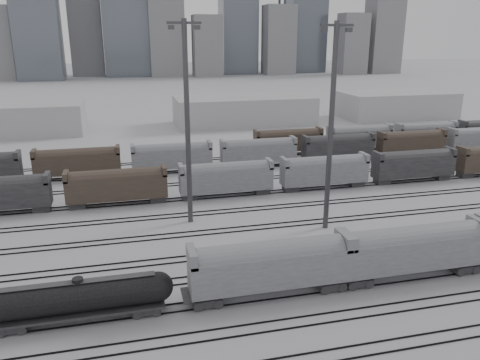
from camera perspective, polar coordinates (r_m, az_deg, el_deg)
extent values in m
plane|color=silver|center=(51.48, 16.37, -12.41)|extent=(900.00, 900.00, 0.00)
cube|color=black|center=(44.69, 22.83, -17.92)|extent=(220.00, 0.07, 0.16)
cube|color=black|center=(45.62, 21.73, -17.01)|extent=(220.00, 0.07, 0.16)
cube|color=black|center=(48.04, 19.24, -14.87)|extent=(220.00, 0.07, 0.16)
cube|color=black|center=(49.05, 18.32, -14.06)|extent=(220.00, 0.07, 0.16)
cube|color=black|center=(51.65, 16.22, -12.19)|extent=(220.00, 0.07, 0.16)
cube|color=black|center=(52.73, 15.44, -11.48)|extent=(220.00, 0.07, 0.16)
cube|color=black|center=(55.48, 13.66, -9.84)|extent=(220.00, 0.07, 0.16)
cube|color=black|center=(56.61, 12.99, -9.22)|extent=(220.00, 0.07, 0.16)
cube|color=black|center=(59.48, 11.46, -7.78)|extent=(220.00, 0.07, 0.16)
cube|color=black|center=(60.66, 10.89, -7.24)|extent=(220.00, 0.07, 0.16)
cube|color=black|center=(65.32, 8.88, -5.32)|extent=(220.00, 0.07, 0.16)
cube|color=black|center=(66.54, 8.41, -4.87)|extent=(220.00, 0.07, 0.16)
cube|color=black|center=(71.36, 6.74, -3.27)|extent=(220.00, 0.07, 0.16)
cube|color=black|center=(72.62, 6.35, -2.89)|extent=(220.00, 0.07, 0.16)
cube|color=black|center=(77.57, 4.95, -1.53)|extent=(220.00, 0.07, 0.16)
cube|color=black|center=(78.86, 4.62, -1.21)|extent=(220.00, 0.07, 0.16)
cube|color=black|center=(84.81, 3.23, 0.14)|extent=(220.00, 0.07, 0.16)
cube|color=black|center=(86.13, 2.95, 0.41)|extent=(220.00, 0.07, 0.16)
cube|color=black|center=(92.18, 1.78, 1.54)|extent=(220.00, 0.07, 0.16)
cube|color=black|center=(93.51, 1.54, 1.77)|extent=(220.00, 0.07, 0.16)
cube|color=black|center=(99.65, 0.54, 2.74)|extent=(220.00, 0.07, 0.16)
cube|color=black|center=(101.00, 0.34, 2.93)|extent=(220.00, 0.07, 0.16)
cube|color=black|center=(47.37, -25.95, -15.58)|extent=(2.50, 2.02, 0.67)
cube|color=black|center=(46.10, -11.35, -14.97)|extent=(2.50, 2.02, 0.67)
cube|color=black|center=(46.13, -18.80, -14.89)|extent=(14.90, 2.60, 0.24)
cylinder|color=black|center=(45.36, -18.99, -13.24)|extent=(13.94, 2.79, 2.79)
sphere|color=black|center=(45.11, -9.94, -12.68)|extent=(2.79, 2.79, 2.79)
cylinder|color=black|center=(44.63, -19.18, -11.53)|extent=(0.96, 0.96, 0.48)
cube|color=black|center=(44.67, -19.17, -11.63)|extent=(13.46, 0.87, 0.06)
cube|color=black|center=(46.50, -4.10, -14.26)|extent=(2.77, 2.24, 0.75)
cube|color=black|center=(49.88, 10.87, -12.22)|extent=(2.77, 2.24, 0.75)
cube|color=gray|center=(46.58, 3.74, -10.66)|extent=(15.98, 3.20, 3.41)
cylinder|color=gray|center=(46.00, 3.77, -9.25)|extent=(14.49, 3.09, 3.09)
cube|color=gray|center=(44.11, -5.89, -9.28)|extent=(0.75, 3.20, 1.49)
cube|color=gray|center=(48.34, 12.57, -7.17)|extent=(0.75, 3.20, 1.49)
cone|color=black|center=(47.58, 3.69, -12.87)|extent=(2.56, 2.56, 0.96)
cube|color=black|center=(51.10, 13.99, -11.68)|extent=(2.77, 2.23, 0.74)
cube|color=black|center=(57.79, 25.44, -9.42)|extent=(2.77, 2.23, 0.74)
cube|color=gray|center=(53.11, 20.36, -8.13)|extent=(15.96, 3.19, 3.40)
cylinder|color=gray|center=(52.60, 20.50, -6.87)|extent=(14.47, 3.08, 3.08)
cube|color=gray|center=(48.53, 13.03, -7.12)|extent=(0.74, 3.19, 1.49)
cube|color=gray|center=(56.82, 27.04, -4.99)|extent=(0.74, 3.19, 1.49)
cone|color=black|center=(53.99, 20.13, -10.13)|extent=(2.55, 2.55, 0.96)
cylinder|color=#3D3D40|center=(62.22, -6.42, 6.52)|extent=(0.69, 0.69, 26.92)
cube|color=#3D3D40|center=(61.21, -6.84, 18.50)|extent=(4.31, 0.32, 0.32)
cube|color=#3D3D40|center=(61.02, -8.40, 17.94)|extent=(0.75, 0.54, 0.54)
cube|color=#3D3D40|center=(61.43, -5.25, 18.04)|extent=(0.75, 0.54, 0.54)
cylinder|color=#3D3D40|center=(60.87, 11.01, 5.92)|extent=(0.68, 0.68, 26.59)
cube|color=#3D3D40|center=(59.80, 11.73, 18.00)|extent=(4.25, 0.32, 0.32)
cube|color=#3D3D40|center=(59.14, 10.23, 17.58)|extent=(0.74, 0.53, 0.53)
cube|color=#3D3D40|center=(60.48, 13.13, 17.40)|extent=(0.74, 0.53, 0.53)
cube|color=#47372D|center=(73.60, -14.74, -0.85)|extent=(15.00, 3.00, 5.60)
cube|color=gray|center=(75.09, -1.70, 0.08)|extent=(15.00, 3.00, 5.60)
cube|color=gray|center=(80.24, 10.25, 0.92)|extent=(15.00, 3.00, 5.60)
cube|color=black|center=(88.41, 20.39, 1.61)|extent=(15.00, 3.00, 5.60)
cube|color=#47372D|center=(89.43, -19.17, 1.90)|extent=(15.00, 3.00, 5.60)
cube|color=gray|center=(89.34, -8.28, 2.67)|extent=(15.00, 3.00, 5.60)
cube|color=gray|center=(92.43, 2.27, 3.32)|extent=(15.00, 3.00, 5.60)
cube|color=black|center=(98.40, 11.85, 3.82)|extent=(15.00, 3.00, 5.60)
cube|color=#47372D|center=(106.77, 20.14, 4.16)|extent=(15.00, 3.00, 5.60)
cube|color=gray|center=(117.03, 27.11, 4.38)|extent=(15.00, 3.00, 5.60)
cube|color=#47372D|center=(102.56, 5.89, 4.62)|extent=(15.00, 3.00, 5.60)
cube|color=gray|center=(109.38, 14.34, 4.96)|extent=(15.00, 3.00, 5.60)
cube|color=gray|center=(118.27, 21.67, 5.17)|extent=(15.00, 3.00, 5.60)
cube|color=#AFAFB2|center=(139.06, 0.48, 8.49)|extent=(40.00, 18.00, 8.00)
cube|color=#AFAFB2|center=(158.87, 18.45, 8.70)|extent=(35.00, 18.00, 8.00)
cube|color=#565C68|center=(321.90, -23.31, 18.48)|extent=(25.00, 20.00, 80.00)
cube|color=gray|center=(318.93, -18.36, 16.11)|extent=(20.00, 16.00, 48.00)
cube|color=gray|center=(319.60, -9.07, 17.80)|extent=(22.00, 17.60, 60.00)
cube|color=gray|center=(322.84, -4.38, 16.00)|extent=(18.00, 14.40, 38.00)
cube|color=#565C68|center=(328.09, 0.11, 19.03)|extent=(24.00, 19.20, 72.00)
cube|color=gray|center=(334.81, 4.44, 16.63)|extent=(20.00, 16.00, 45.00)
cube|color=#565C68|center=(343.93, 8.75, 20.09)|extent=(26.00, 20.80, 88.00)
cube|color=gray|center=(353.58, 12.47, 15.91)|extent=(18.00, 14.40, 40.00)
cube|color=gray|center=(365.13, 16.21, 16.62)|extent=(22.00, 17.60, 52.00)
cylinder|color=#3D3D40|center=(362.56, 4.84, 21.00)|extent=(1.80, 1.80, 100.00)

